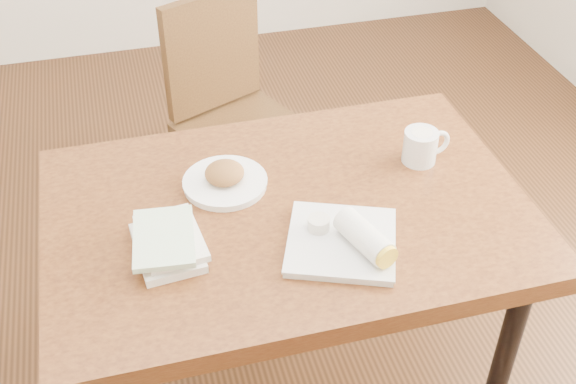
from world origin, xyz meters
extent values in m
cube|color=#472814|center=(0.00, 0.00, -0.01)|extent=(4.00, 5.00, 0.01)
cube|color=brown|center=(0.00, 0.00, 0.72)|extent=(1.29, 0.88, 0.06)
cylinder|color=black|center=(0.55, -0.34, 0.34)|extent=(0.06, 0.06, 0.69)
cylinder|color=black|center=(-0.55, 0.34, 0.34)|extent=(0.06, 0.06, 0.69)
cylinder|color=black|center=(0.55, 0.34, 0.34)|extent=(0.06, 0.06, 0.69)
cylinder|color=#4D3316|center=(0.13, 1.02, 0.23)|extent=(0.04, 0.04, 0.45)
cylinder|color=#4D3316|center=(-0.19, 0.88, 0.23)|extent=(0.04, 0.04, 0.45)
cylinder|color=#4D3316|center=(0.28, 0.69, 0.23)|extent=(0.04, 0.04, 0.45)
cylinder|color=#4D3316|center=(-0.05, 0.55, 0.23)|extent=(0.04, 0.04, 0.45)
cube|color=#4D3316|center=(0.04, 0.79, 0.47)|extent=(0.55, 0.55, 0.04)
cube|color=#4D3316|center=(-0.03, 0.96, 0.73)|extent=(0.38, 0.20, 0.45)
cylinder|color=white|center=(-0.15, 0.13, 0.76)|extent=(0.23, 0.23, 0.01)
cylinder|color=white|center=(-0.15, 0.13, 0.77)|extent=(0.24, 0.24, 0.01)
ellipsoid|color=#B27538|center=(-0.15, 0.13, 0.79)|extent=(0.11, 0.11, 0.06)
cylinder|color=white|center=(0.42, 0.10, 0.80)|extent=(0.10, 0.10, 0.10)
torus|color=white|center=(0.48, 0.11, 0.80)|extent=(0.08, 0.02, 0.08)
cylinder|color=tan|center=(0.42, 0.10, 0.84)|extent=(0.09, 0.09, 0.01)
cylinder|color=#F2E5CC|center=(0.42, 0.10, 0.85)|extent=(0.06, 0.06, 0.00)
cube|color=white|center=(0.09, -0.18, 0.76)|extent=(0.34, 0.34, 0.02)
cube|color=white|center=(0.09, -0.18, 0.77)|extent=(0.35, 0.35, 0.01)
cylinder|color=white|center=(0.13, -0.22, 0.81)|extent=(0.12, 0.18, 0.07)
cylinder|color=yellow|center=(0.16, -0.30, 0.81)|extent=(0.06, 0.04, 0.06)
cylinder|color=silver|center=(0.05, -0.13, 0.79)|extent=(0.06, 0.06, 0.03)
cylinder|color=red|center=(0.05, -0.13, 0.80)|extent=(0.05, 0.05, 0.01)
cube|color=white|center=(-0.34, -0.09, 0.76)|extent=(0.17, 0.23, 0.02)
cube|color=silver|center=(-0.32, -0.08, 0.78)|extent=(0.17, 0.23, 0.02)
cube|color=#86BB7D|center=(-0.34, -0.10, 0.80)|extent=(0.17, 0.23, 0.02)
camera|label=1|loc=(-0.39, -1.44, 1.99)|focal=45.00mm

